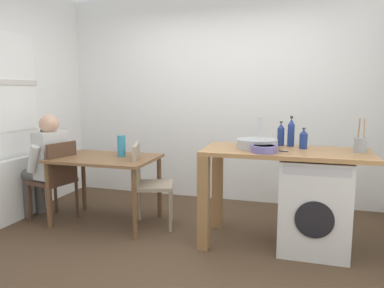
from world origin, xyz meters
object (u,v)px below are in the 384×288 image
Objects in this scene: chair_person_seat at (57,177)px; utensil_crock at (360,144)px; chair_opposite at (147,180)px; vase at (121,146)px; seated_person at (46,161)px; bottle_squat_brown at (291,133)px; bottle_clear_small at (303,139)px; dining_table at (105,166)px; washing_machine at (313,204)px; mixing_bowl at (264,149)px; bottle_tall_green at (281,135)px.

chair_person_seat is 3.13m from utensil_crock.
chair_opposite is 0.48m from vase.
utensil_crock is (3.24, 0.06, 0.32)m from seated_person.
utensil_crock reaches higher than bottle_squat_brown.
bottle_squat_brown reaches higher than bottle_clear_small.
chair_person_seat is at bearing -90.00° from seated_person.
utensil_crock is at bearing -0.53° from dining_table.
seated_person reaches higher than washing_machine.
chair_opposite is 1.70m from washing_machine.
chair_opposite is 3.07× the size of bottle_squat_brown.
mixing_bowl is (2.43, -0.19, 0.28)m from seated_person.
bottle_squat_brown is (2.49, 0.29, 0.54)m from chair_person_seat.
bottle_squat_brown is 1.50× the size of bottle_clear_small.
washing_machine is at bearing -38.76° from bottle_tall_green.
mixing_bowl is (1.73, -0.27, 0.31)m from dining_table.
utensil_crock is (0.69, -0.21, -0.04)m from bottle_tall_green.
vase is at bearing 178.37° from bottle_clear_small.
dining_table is 0.50m from chair_opposite.
bottle_tall_green is at bearing 2.85° from vase.
mixing_bowl reaches higher than washing_machine.
dining_table is at bearing -178.74° from bottle_clear_small.
chair_person_seat is 3.90× the size of vase.
dining_table is 0.58m from chair_person_seat.
chair_opposite is 1.47m from bottle_tall_green.
chair_opposite is (1.03, 0.14, 0.00)m from chair_person_seat.
washing_machine is at bearing -171.90° from utensil_crock.
washing_machine is 3.72× the size of vase.
mixing_bowl is 0.85m from utensil_crock.
utensil_crock is at bearing 70.12° from chair_opposite.
dining_table is 1.28× the size of washing_machine.
seated_person reaches higher than chair_person_seat.
dining_table is 1.90m from bottle_tall_green.
dining_table is 5.62× the size of bottle_clear_small.
mixing_bowl is at bearing -8.98° from dining_table.
dining_table is 1.22× the size of chair_opposite.
vase is (-1.91, 0.05, -0.15)m from bottle_clear_small.
mixing_bowl is (1.25, -0.30, 0.45)m from chair_opposite.
washing_machine is (2.88, 0.00, -0.24)m from seated_person.
bottle_tall_green is 0.10m from bottle_squat_brown.
bottle_squat_brown reaches higher than washing_machine.
bottle_clear_small is (0.12, -0.12, -0.04)m from bottle_squat_brown.
utensil_crock is (0.37, 0.05, 0.56)m from washing_machine.
chair_person_seat is 3.94× the size of mixing_bowl.
dining_table is 0.28m from vase.
vase reaches higher than washing_machine.
seated_person is 2.79m from bottle_clear_small.
washing_machine is 0.71m from mixing_bowl.
bottle_clear_small reaches higher than vase.
bottle_clear_small is 0.48m from utensil_crock.
mixing_bowl is (2.28, -0.16, 0.45)m from chair_person_seat.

